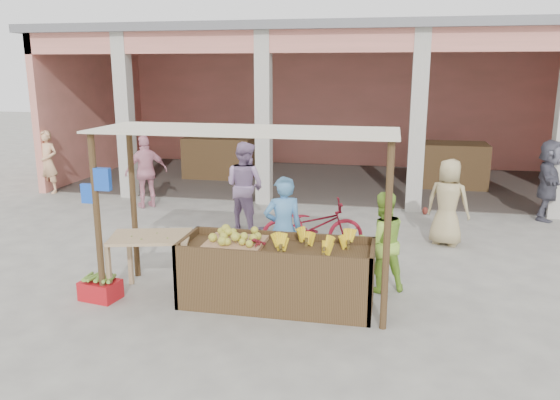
% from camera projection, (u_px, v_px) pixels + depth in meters
% --- Properties ---
extents(ground, '(60.00, 60.00, 0.00)m').
position_uv_depth(ground, '(242.00, 301.00, 7.62)').
color(ground, slate).
rests_on(ground, ground).
extents(market_building, '(14.40, 6.40, 4.20)m').
position_uv_depth(market_building, '(326.00, 85.00, 15.47)').
color(market_building, '#EF8B7D').
rests_on(market_building, ground).
extents(fruit_stall, '(2.60, 0.95, 0.80)m').
position_uv_depth(fruit_stall, '(277.00, 276.00, 7.42)').
color(fruit_stall, '#4E371F').
rests_on(fruit_stall, ground).
extents(stall_awning, '(4.09, 1.35, 2.39)m').
position_uv_depth(stall_awning, '(239.00, 160.00, 7.21)').
color(stall_awning, '#4E371F').
rests_on(stall_awning, ground).
extents(banana_heap, '(0.98, 0.53, 0.18)m').
position_uv_depth(banana_heap, '(313.00, 244.00, 7.25)').
color(banana_heap, yellow).
rests_on(banana_heap, fruit_stall).
extents(melon_tray, '(0.78, 0.68, 0.21)m').
position_uv_depth(melon_tray, '(236.00, 238.00, 7.46)').
color(melon_tray, '#AB7D58').
rests_on(melon_tray, fruit_stall).
extents(berry_heap, '(0.49, 0.40, 0.15)m').
position_uv_depth(berry_heap, '(254.00, 243.00, 7.32)').
color(berry_heap, maroon).
rests_on(berry_heap, fruit_stall).
extents(side_table, '(1.24, 0.98, 0.89)m').
position_uv_depth(side_table, '(151.00, 245.00, 7.64)').
color(side_table, tan).
rests_on(side_table, ground).
extents(papaya_pile, '(0.66, 0.38, 0.19)m').
position_uv_depth(papaya_pile, '(150.00, 229.00, 7.59)').
color(papaya_pile, '#51902F').
rests_on(papaya_pile, side_table).
extents(red_crate, '(0.57, 0.45, 0.27)m').
position_uv_depth(red_crate, '(101.00, 290.00, 7.65)').
color(red_crate, '#B21319').
rests_on(red_crate, ground).
extents(plantain_bundle, '(0.41, 0.28, 0.08)m').
position_uv_depth(plantain_bundle, '(100.00, 278.00, 7.61)').
color(plantain_bundle, olive).
rests_on(plantain_bundle, red_crate).
extents(produce_sacks, '(0.88, 0.54, 0.67)m').
position_uv_depth(produce_sacks, '(435.00, 200.00, 12.02)').
color(produce_sacks, maroon).
rests_on(produce_sacks, ground).
extents(vendor_blue, '(0.78, 0.69, 1.73)m').
position_uv_depth(vendor_blue, '(283.00, 226.00, 8.17)').
color(vendor_blue, '#5495D7').
rests_on(vendor_blue, ground).
extents(vendor_green, '(0.85, 0.67, 1.55)m').
position_uv_depth(vendor_green, '(382.00, 239.00, 7.83)').
color(vendor_green, '#97CD3F').
rests_on(vendor_green, ground).
extents(motorcycle, '(1.04, 1.96, 0.97)m').
position_uv_depth(motorcycle, '(312.00, 225.00, 9.55)').
color(motorcycle, maroon).
rests_on(motorcycle, ground).
extents(shopper_b, '(1.16, 1.12, 1.79)m').
position_uv_depth(shopper_b, '(146.00, 169.00, 12.58)').
color(shopper_b, pink).
rests_on(shopper_b, ground).
extents(shopper_c, '(0.99, 0.83, 1.76)m').
position_uv_depth(shopper_c, '(448.00, 198.00, 9.86)').
color(shopper_c, tan).
rests_on(shopper_c, ground).
extents(shopper_d, '(1.20, 1.81, 1.81)m').
position_uv_depth(shopper_d, '(549.00, 178.00, 11.54)').
color(shopper_d, '#4E4E5C').
rests_on(shopper_d, ground).
extents(shopper_e, '(0.67, 0.54, 1.70)m').
position_uv_depth(shopper_e, '(47.00, 161.00, 14.05)').
color(shopper_e, '#EAAF7E').
rests_on(shopper_e, ground).
extents(shopper_f, '(1.08, 0.88, 1.93)m').
position_uv_depth(shopper_f, '(245.00, 182.00, 10.85)').
color(shopper_f, '#9A7CA7').
rests_on(shopper_f, ground).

